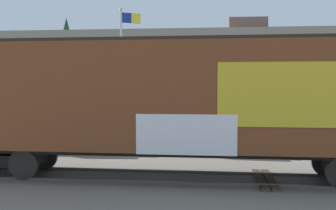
{
  "coord_description": "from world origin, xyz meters",
  "views": [
    {
      "loc": [
        1.68,
        -11.63,
        2.86
      ],
      "look_at": [
        0.4,
        0.95,
        2.2
      ],
      "focal_mm": 41.09,
      "sensor_mm": 36.0,
      "label": 1
    }
  ],
  "objects_px": {
    "flagpole": "(124,57)",
    "freight_car": "(178,98)",
    "parked_car_green": "(76,132)",
    "parked_car_tan": "(210,132)"
  },
  "relations": [
    {
      "from": "parked_car_green",
      "to": "parked_car_tan",
      "type": "height_order",
      "value": "parked_car_tan"
    },
    {
      "from": "freight_car",
      "to": "parked_car_tan",
      "type": "relative_size",
      "value": 3.66
    },
    {
      "from": "flagpole",
      "to": "parked_car_green",
      "type": "relative_size",
      "value": 1.51
    },
    {
      "from": "parked_car_tan",
      "to": "parked_car_green",
      "type": "bearing_deg",
      "value": -178.08
    },
    {
      "from": "flagpole",
      "to": "parked_car_green",
      "type": "distance_m",
      "value": 7.11
    },
    {
      "from": "freight_car",
      "to": "parked_car_tan",
      "type": "height_order",
      "value": "freight_car"
    },
    {
      "from": "freight_car",
      "to": "parked_car_tan",
      "type": "xyz_separation_m",
      "value": [
        1.02,
        4.92,
        -1.63
      ]
    },
    {
      "from": "freight_car",
      "to": "parked_car_tan",
      "type": "distance_m",
      "value": 5.29
    },
    {
      "from": "flagpole",
      "to": "freight_car",
      "type": "bearing_deg",
      "value": -69.6
    },
    {
      "from": "freight_car",
      "to": "parked_car_tan",
      "type": "bearing_deg",
      "value": 78.26
    }
  ]
}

